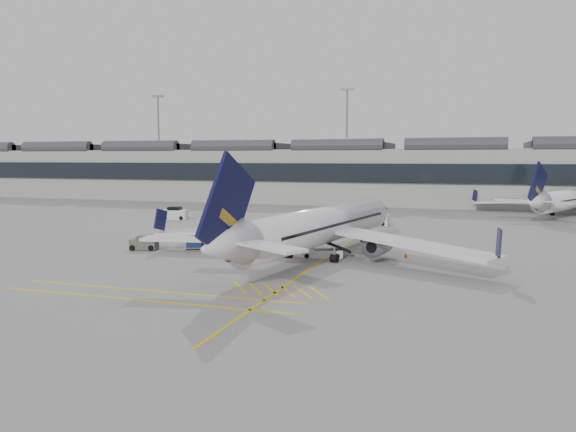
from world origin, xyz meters
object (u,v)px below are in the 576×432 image
(airliner_main, at_px, (319,227))
(belt_loader, at_px, (321,251))
(ramp_agent_a, at_px, (296,246))
(pushback_tug, at_px, (144,243))
(baggage_cart_a, at_px, (237,243))
(ramp_agent_b, at_px, (237,249))

(airliner_main, xyz_separation_m, belt_loader, (0.12, 0.23, -2.34))
(belt_loader, height_order, ramp_agent_a, belt_loader)
(airliner_main, distance_m, belt_loader, 2.36)
(belt_loader, bearing_deg, pushback_tug, 167.55)
(baggage_cart_a, distance_m, ramp_agent_a, 5.92)
(airliner_main, height_order, pushback_tug, airliner_main)
(airliner_main, distance_m, baggage_cart_a, 8.61)
(pushback_tug, bearing_deg, belt_loader, -9.00)
(pushback_tug, bearing_deg, airliner_main, -9.70)
(airliner_main, bearing_deg, belt_loader, 74.08)
(pushback_tug, bearing_deg, baggage_cart_a, -6.25)
(belt_loader, xyz_separation_m, ramp_agent_a, (-2.68, 0.83, 0.27))
(ramp_agent_a, relative_size, ramp_agent_b, 0.87)
(belt_loader, relative_size, baggage_cart_a, 2.44)
(baggage_cart_a, bearing_deg, belt_loader, -12.28)
(airliner_main, bearing_deg, ramp_agent_b, -146.09)
(airliner_main, xyz_separation_m, ramp_agent_a, (-2.56, 1.06, -2.07))
(baggage_cart_a, height_order, ramp_agent_b, ramp_agent_b)
(ramp_agent_a, relative_size, pushback_tug, 0.56)
(ramp_agent_b, bearing_deg, baggage_cart_a, -66.19)
(pushback_tug, bearing_deg, ramp_agent_a, -5.24)
(baggage_cart_a, relative_size, ramp_agent_b, 1.04)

